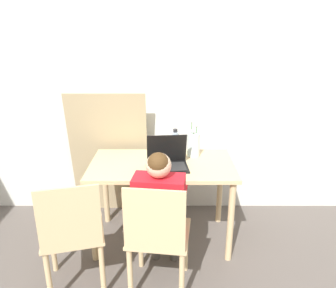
{
  "coord_description": "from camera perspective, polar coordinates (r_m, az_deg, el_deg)",
  "views": [
    {
      "loc": [
        0.18,
        -0.78,
        1.73
      ],
      "look_at": [
        0.17,
        1.61,
        0.89
      ],
      "focal_mm": 35.0,
      "sensor_mm": 36.0,
      "label": 1
    }
  ],
  "objects": [
    {
      "name": "water_bottle",
      "position": [
        2.7,
        1.3,
        -0.1
      ],
      "size": [
        0.06,
        0.06,
        0.25
      ],
      "color": "silver",
      "rests_on": "dining_table"
    },
    {
      "name": "chair_occupied",
      "position": [
        2.23,
        -1.77,
        -15.84
      ],
      "size": [
        0.45,
        0.45,
        0.85
      ],
      "rotation": [
        0.0,
        0.0,
        3.02
      ],
      "color": "#D6B784",
      "rests_on": "ground_plane"
    },
    {
      "name": "chair_spare",
      "position": [
        2.33,
        -16.2,
        -14.94
      ],
      "size": [
        0.49,
        0.49,
        0.85
      ],
      "rotation": [
        0.0,
        0.0,
        3.39
      ],
      "color": "#D6B784",
      "rests_on": "ground_plane"
    },
    {
      "name": "cardboard_panel",
      "position": [
        3.12,
        -10.16,
        -2.01
      ],
      "size": [
        0.72,
        0.18,
        1.21
      ],
      "color": "tan",
      "rests_on": "ground_plane"
    },
    {
      "name": "dining_table",
      "position": [
        2.67,
        -1.02,
        -5.32
      ],
      "size": [
        1.15,
        0.65,
        0.71
      ],
      "color": "#D6B784",
      "rests_on": "ground_plane"
    },
    {
      "name": "person_seated",
      "position": [
        2.23,
        -1.34,
        -10.33
      ],
      "size": [
        0.39,
        0.46,
        1.01
      ],
      "rotation": [
        0.0,
        0.0,
        3.02
      ],
      "color": "red",
      "rests_on": "ground_plane"
    },
    {
      "name": "wall_back",
      "position": [
        3.05,
        -3.33,
        10.34
      ],
      "size": [
        6.4,
        0.05,
        2.5
      ],
      "color": "silver",
      "rests_on": "ground_plane"
    },
    {
      "name": "flower_vase",
      "position": [
        2.76,
        4.5,
        0.1
      ],
      "size": [
        0.1,
        0.1,
        0.32
      ],
      "color": "silver",
      "rests_on": "dining_table"
    },
    {
      "name": "laptop",
      "position": [
        2.56,
        -0.08,
        -2.68
      ],
      "size": [
        0.34,
        0.28,
        0.25
      ],
      "rotation": [
        0.0,
        0.0,
        0.1
      ],
      "color": "black",
      "rests_on": "dining_table"
    }
  ]
}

